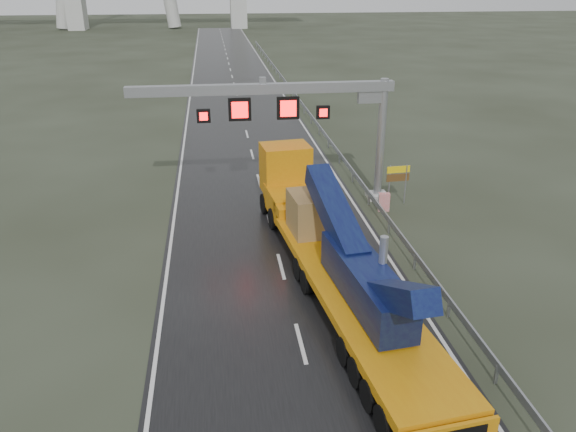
{
  "coord_description": "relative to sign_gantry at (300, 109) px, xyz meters",
  "views": [
    {
      "loc": [
        -2.76,
        -12.96,
        12.53
      ],
      "look_at": [
        0.13,
        8.55,
        3.2
      ],
      "focal_mm": 35.0,
      "sensor_mm": 36.0,
      "label": 1
    }
  ],
  "objects": [
    {
      "name": "ground",
      "position": [
        -2.1,
        -17.99,
        -5.61
      ],
      "size": [
        400.0,
        400.0,
        0.0
      ],
      "primitive_type": "plane",
      "color": "#2B2F21",
      "rests_on": "ground"
    },
    {
      "name": "road",
      "position": [
        -2.1,
        22.01,
        -5.6
      ],
      "size": [
        11.0,
        200.0,
        0.02
      ],
      "primitive_type": "cube",
      "color": "black",
      "rests_on": "ground"
    },
    {
      "name": "guardrail",
      "position": [
        4.0,
        12.01,
        -4.91
      ],
      "size": [
        0.2,
        140.0,
        1.4
      ],
      "primitive_type": null,
      "color": "gray",
      "rests_on": "ground"
    },
    {
      "name": "sign_gantry",
      "position": [
        0.0,
        0.0,
        0.0
      ],
      "size": [
        14.9,
        1.2,
        7.42
      ],
      "color": "silver",
      "rests_on": "ground"
    },
    {
      "name": "heavy_haul_truck",
      "position": [
        -0.2,
        -8.22,
        -3.79
      ],
      "size": [
        5.08,
        20.16,
        4.69
      ],
      "rotation": [
        0.0,
        0.0,
        0.11
      ],
      "color": "orange",
      "rests_on": "ground"
    },
    {
      "name": "exit_sign_pair",
      "position": [
        5.66,
        -1.04,
        -3.95
      ],
      "size": [
        1.39,
        0.16,
        2.38
      ],
      "rotation": [
        0.0,
        0.0,
        0.07
      ],
      "color": "#999BA2",
      "rests_on": "ground"
    },
    {
      "name": "striped_barrier",
      "position": [
        4.59,
        -2.02,
        -5.08
      ],
      "size": [
        0.67,
        0.42,
        1.07
      ],
      "primitive_type": "cube",
      "rotation": [
        0.0,
        0.0,
        -0.13
      ],
      "color": "red",
      "rests_on": "ground"
    }
  ]
}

